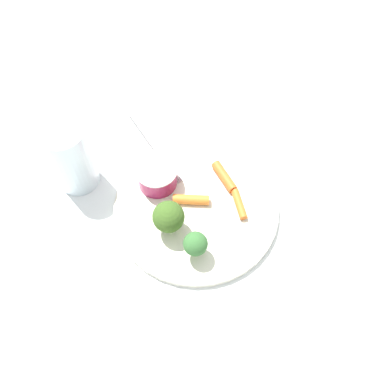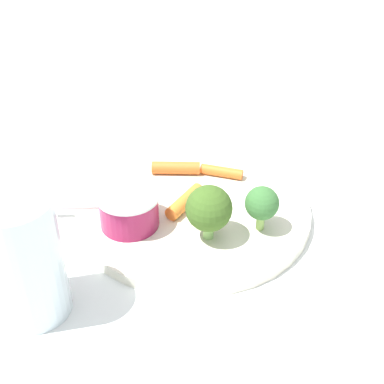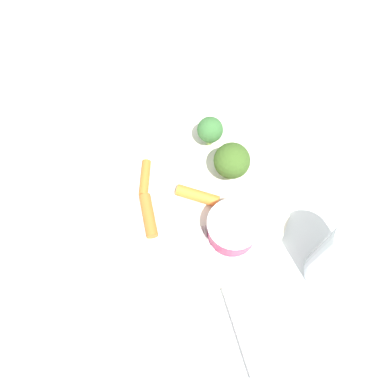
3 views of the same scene
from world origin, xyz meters
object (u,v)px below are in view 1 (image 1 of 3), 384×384
object	(u,v)px
carrot_stick_0	(241,203)
carrot_stick_1	(192,200)
drinking_glass	(73,158)
broccoli_floret_1	(200,244)
broccoli_floret_0	(170,217)
fork	(154,145)
sauce_cup	(158,176)
plate	(197,207)
carrot_stick_2	(226,177)

from	to	relation	value
carrot_stick_0	carrot_stick_1	bearing A→B (deg)	-93.10
carrot_stick_1	drinking_glass	distance (m)	0.20
broccoli_floret_1	drinking_glass	size ratio (longest dim) A/B	0.42
broccoli_floret_0	broccoli_floret_1	size ratio (longest dim) A/B	1.20
fork	carrot_stick_0	bearing A→B (deg)	50.94
sauce_cup	broccoli_floret_0	size ratio (longest dim) A/B	1.08
carrot_stick_1	fork	xyz separation A→B (m)	(-0.11, -0.07, -0.01)
broccoli_floret_0	fork	size ratio (longest dim) A/B	0.37
broccoli_floret_1	fork	distance (m)	0.22
broccoli_floret_1	fork	bearing A→B (deg)	-158.04
carrot_stick_1	broccoli_floret_1	bearing A→B (deg)	7.79
carrot_stick_0	drinking_glass	world-z (taller)	drinking_glass
broccoli_floret_0	plate	bearing A→B (deg)	135.89
plate	broccoli_floret_0	bearing A→B (deg)	-44.11
plate	broccoli_floret_1	bearing A→B (deg)	2.75
broccoli_floret_1	carrot_stick_0	xyz separation A→B (m)	(-0.08, 0.06, -0.03)
sauce_cup	broccoli_floret_1	world-z (taller)	broccoli_floret_1
sauce_cup	broccoli_floret_0	bearing A→B (deg)	15.74
plate	sauce_cup	size ratio (longest dim) A/B	3.98
drinking_glass	carrot_stick_0	bearing A→B (deg)	78.91
broccoli_floret_1	drinking_glass	bearing A→B (deg)	-124.04
carrot_stick_2	drinking_glass	distance (m)	0.25
sauce_cup	fork	size ratio (longest dim) A/B	0.40
plate	drinking_glass	world-z (taller)	drinking_glass
sauce_cup	carrot_stick_0	world-z (taller)	sauce_cup
broccoli_floret_0	carrot_stick_0	distance (m)	0.12
carrot_stick_2	sauce_cup	bearing A→B (deg)	-85.03
plate	carrot_stick_2	world-z (taller)	carrot_stick_2
broccoli_floret_0	fork	world-z (taller)	broccoli_floret_0
carrot_stick_0	broccoli_floret_0	bearing A→B (deg)	-68.21
broccoli_floret_0	broccoli_floret_1	distance (m)	0.06
plate	fork	world-z (taller)	fork
plate	broccoli_floret_0	distance (m)	0.07
carrot_stick_2	fork	distance (m)	0.14
plate	sauce_cup	xyz separation A→B (m)	(-0.04, -0.06, 0.03)
broccoli_floret_1	carrot_stick_1	distance (m)	0.09
broccoli_floret_1	carrot_stick_0	world-z (taller)	broccoli_floret_1
carrot_stick_1	carrot_stick_0	bearing A→B (deg)	86.90
carrot_stick_1	drinking_glass	world-z (taller)	drinking_glass
broccoli_floret_0	carrot_stick_1	distance (m)	0.06
plate	sauce_cup	world-z (taller)	sauce_cup
sauce_cup	broccoli_floret_1	bearing A→B (deg)	28.66
carrot_stick_0	drinking_glass	bearing A→B (deg)	-101.09
sauce_cup	broccoli_floret_0	world-z (taller)	broccoli_floret_0
carrot_stick_0	carrot_stick_2	distance (m)	0.05
broccoli_floret_1	carrot_stick_1	size ratio (longest dim) A/B	0.89
fork	carrot_stick_2	bearing A→B (deg)	60.71
plate	carrot_stick_0	world-z (taller)	carrot_stick_0
plate	carrot_stick_2	bearing A→B (deg)	138.30
drinking_glass	broccoli_floret_0	bearing A→B (deg)	58.72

